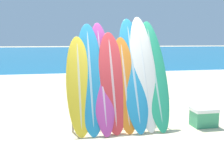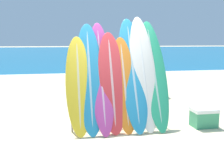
% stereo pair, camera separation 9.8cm
% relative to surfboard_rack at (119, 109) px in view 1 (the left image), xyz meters
% --- Properties ---
extents(ground_plane, '(160.00, 160.00, 0.00)m').
position_rel_surfboard_rack_xyz_m(ground_plane, '(-0.06, -0.28, -0.46)').
color(ground_plane, beige).
extents(ocean_water, '(120.00, 60.00, 0.01)m').
position_rel_surfboard_rack_xyz_m(ocean_water, '(-0.06, 38.84, -0.45)').
color(ocean_water, '#146693').
rests_on(ocean_water, ground_plane).
extents(surfboard_rack, '(2.03, 0.04, 0.84)m').
position_rel_surfboard_rack_xyz_m(surfboard_rack, '(0.00, 0.00, 0.00)').
color(surfboard_rack, gray).
rests_on(surfboard_rack, ground_plane).
extents(surfboard_slot_0, '(0.53, 0.99, 1.99)m').
position_rel_surfboard_rack_xyz_m(surfboard_slot_0, '(-0.84, 0.05, 0.54)').
color(surfboard_slot_0, yellow).
rests_on(surfboard_slot_0, ground_plane).
extents(surfboard_slot_1, '(0.57, 1.19, 2.28)m').
position_rel_surfboard_rack_xyz_m(surfboard_slot_1, '(-0.60, 0.13, 0.68)').
color(surfboard_slot_1, teal).
rests_on(surfboard_slot_1, ground_plane).
extents(surfboard_slot_2, '(0.51, 1.33, 2.31)m').
position_rel_surfboard_rack_xyz_m(surfboard_slot_2, '(-0.35, 0.15, 0.70)').
color(surfboard_slot_2, '#B23D8E').
rests_on(surfboard_slot_2, ground_plane).
extents(surfboard_slot_3, '(0.58, 1.04, 2.09)m').
position_rel_surfboard_rack_xyz_m(surfboard_slot_3, '(-0.14, 0.07, 0.59)').
color(surfboard_slot_3, red).
rests_on(surfboard_slot_3, ground_plane).
extents(surfboard_slot_4, '(0.51, 1.00, 1.98)m').
position_rel_surfboard_rack_xyz_m(surfboard_slot_4, '(0.13, 0.05, 0.54)').
color(surfboard_slot_4, orange).
rests_on(surfboard_slot_4, ground_plane).
extents(surfboard_slot_5, '(0.58, 1.36, 2.41)m').
position_rel_surfboard_rack_xyz_m(surfboard_slot_5, '(0.34, 0.17, 0.75)').
color(surfboard_slot_5, teal).
rests_on(surfboard_slot_5, ground_plane).
extents(surfboard_slot_6, '(0.55, 1.25, 2.45)m').
position_rel_surfboard_rack_xyz_m(surfboard_slot_6, '(0.58, 0.16, 0.77)').
color(surfboard_slot_6, silver).
rests_on(surfboard_slot_6, ground_plane).
extents(surfboard_slot_7, '(0.55, 1.33, 2.36)m').
position_rel_surfboard_rack_xyz_m(surfboard_slot_7, '(0.83, 0.17, 0.72)').
color(surfboard_slot_7, '#289E70').
rests_on(surfboard_slot_7, ground_plane).
extents(person_near_water, '(0.28, 0.29, 1.71)m').
position_rel_surfboard_rack_xyz_m(person_near_water, '(0.82, 6.58, 0.48)').
color(person_near_water, beige).
rests_on(person_near_water, ground_plane).
extents(person_mid_beach, '(0.24, 0.30, 1.77)m').
position_rel_surfboard_rack_xyz_m(person_mid_beach, '(1.70, 8.53, 0.51)').
color(person_mid_beach, beige).
rests_on(person_mid_beach, ground_plane).
extents(person_far_left, '(0.26, 0.21, 1.55)m').
position_rel_surfboard_rack_xyz_m(person_far_left, '(-0.30, 7.02, 0.39)').
color(person_far_left, '#A87A5B').
rests_on(person_far_left, ground_plane).
extents(person_far_right, '(0.30, 0.24, 1.80)m').
position_rel_surfboard_rack_xyz_m(person_far_right, '(1.99, 3.41, 0.53)').
color(person_far_right, '#846047').
rests_on(person_far_right, ground_plane).
extents(cooler_box, '(0.54, 0.38, 0.42)m').
position_rel_surfboard_rack_xyz_m(cooler_box, '(1.89, -0.18, -0.24)').
color(cooler_box, '#389366').
rests_on(cooler_box, ground_plane).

